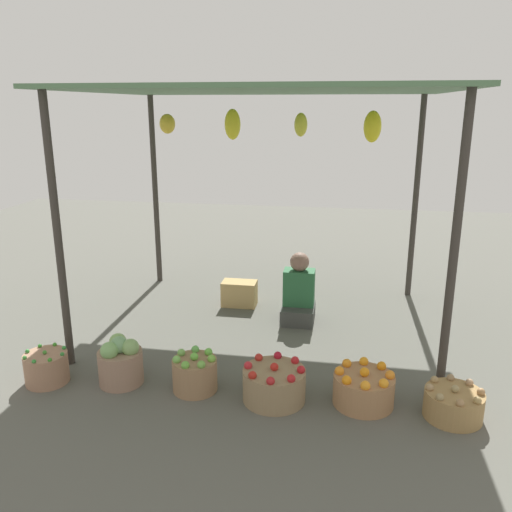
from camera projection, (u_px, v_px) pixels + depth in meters
ground_plane at (265, 323)px, 5.80m from camera, size 14.00×14.00×0.00m
market_stall_structure at (266, 105)px, 5.16m from camera, size 3.61×2.74×2.49m
vendor_person at (299, 295)px, 5.81m from camera, size 0.36×0.44×0.78m
basket_green_chilies at (47, 368)px, 4.54m from camera, size 0.37×0.37×0.30m
basket_cabbages at (120, 362)px, 4.51m from camera, size 0.38×0.38×0.43m
basket_green_apples at (195, 373)px, 4.41m from camera, size 0.38×0.38×0.34m
basket_red_apples at (274, 384)px, 4.26m from camera, size 0.51×0.51×0.33m
basket_oranges at (364, 388)px, 4.21m from camera, size 0.49×0.49×0.32m
basket_potatoes at (453, 404)px, 4.03m from camera, size 0.45×0.45×0.27m
wooden_crate_near_vendor at (239, 293)px, 6.28m from camera, size 0.41×0.24×0.30m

